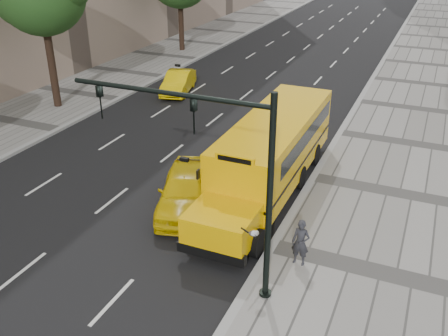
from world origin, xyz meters
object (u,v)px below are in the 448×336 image
at_px(school_bus, 273,148).
at_px(pedestrian, 301,243).
at_px(taxi_near, 186,189).
at_px(taxi_far, 178,82).
at_px(traffic_signal, 222,167).

xyz_separation_m(school_bus, pedestrian, (2.60, -4.91, -0.82)).
xyz_separation_m(taxi_near, taxi_far, (-7.25, 12.92, -0.11)).
bearing_deg(school_bus, taxi_near, -129.50).
bearing_deg(traffic_signal, school_bus, 95.81).
bearing_deg(traffic_signal, taxi_far, 122.06).
bearing_deg(taxi_far, pedestrian, -64.43).
height_order(pedestrian, traffic_signal, traffic_signal).
relative_size(taxi_near, traffic_signal, 0.74).
bearing_deg(pedestrian, taxi_far, 131.74).
bearing_deg(taxi_far, taxi_near, -74.98).
bearing_deg(pedestrian, school_bus, 119.79).
bearing_deg(traffic_signal, pedestrian, 44.60).
bearing_deg(taxi_near, taxi_far, 99.87).
height_order(taxi_far, pedestrian, pedestrian).
distance_m(school_bus, traffic_signal, 7.22).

